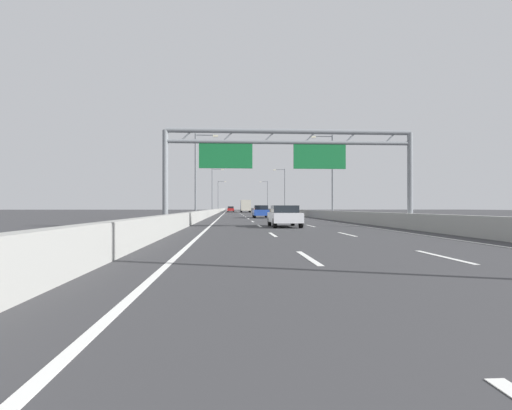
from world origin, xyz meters
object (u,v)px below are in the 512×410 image
object	(u,v)px
black_car	(285,211)
streetlamp_right_far	(284,188)
blue_car	(261,212)
green_car	(231,209)
streetlamp_left_far	(213,188)
streetlamp_left_distant	(219,194)
sign_gantry	(286,153)
white_car	(284,216)
orange_car	(260,209)
streetlamp_right_distant	(267,194)
red_car	(231,209)
streetlamp_left_mid	(198,170)
box_truck	(246,206)
streetlamp_right_mid	(330,171)

from	to	relation	value
black_car	streetlamp_right_far	bearing A→B (deg)	82.81
blue_car	green_car	distance (m)	75.17
streetlamp_left_far	streetlamp_left_distant	xyz separation A→B (m)	(0.00, 40.96, 0.00)
sign_gantry	streetlamp_left_far	world-z (taller)	streetlamp_left_far
white_car	orange_car	bearing A→B (deg)	87.17
streetlamp_right_distant	green_car	distance (m)	12.45
red_car	green_car	xyz separation A→B (m)	(-0.04, 10.85, -0.05)
streetlamp_left_mid	streetlamp_right_distant	distance (m)	83.27
red_car	blue_car	size ratio (longest dim) A/B	1.04
white_car	box_truck	size ratio (longest dim) A/B	0.55
green_car	streetlamp_right_mid	bearing A→B (deg)	-81.91
streetlamp_right_far	white_car	world-z (taller)	streetlamp_right_far
streetlamp_right_mid	green_car	world-z (taller)	streetlamp_right_mid
streetlamp_right_distant	black_car	world-z (taller)	streetlamp_right_distant
red_car	black_car	bearing A→B (deg)	-83.10
streetlamp_right_mid	streetlamp_left_far	world-z (taller)	same
streetlamp_left_distant	red_car	size ratio (longest dim) A/B	2.13
orange_car	green_car	bearing A→B (deg)	110.56
streetlamp_right_mid	box_truck	world-z (taller)	streetlamp_right_mid
blue_car	box_truck	distance (m)	53.18
streetlamp_right_distant	box_truck	world-z (taller)	streetlamp_right_distant
black_car	green_car	bearing A→B (deg)	95.88
streetlamp_left_distant	black_car	distance (m)	73.92
streetlamp_left_distant	blue_car	size ratio (longest dim) A/B	2.21
black_car	box_truck	xyz separation A→B (m)	(-3.49, 48.74, 0.94)
streetlamp_left_distant	box_truck	world-z (taller)	streetlamp_left_distant
white_car	streetlamp_left_far	bearing A→B (deg)	96.95
sign_gantry	box_truck	bearing A→B (deg)	89.85
orange_car	green_car	world-z (taller)	orange_car
streetlamp_left_far	streetlamp_left_mid	bearing A→B (deg)	-90.00
orange_car	white_car	xyz separation A→B (m)	(-3.86, -78.14, -0.05)
blue_car	box_truck	xyz separation A→B (m)	(0.07, 53.17, 0.90)
streetlamp_left_mid	green_car	distance (m)	79.83
white_car	streetlamp_left_distant	bearing A→B (deg)	94.13
sign_gantry	red_car	distance (m)	88.49
green_car	white_car	bearing A→B (deg)	-87.88
sign_gantry	streetlamp_right_far	distance (m)	61.03
black_car	green_car	xyz separation A→B (m)	(-7.27, 70.66, -0.01)
sign_gantry	streetlamp_right_mid	size ratio (longest dim) A/B	1.71
streetlamp_right_mid	streetlamp_left_distant	bearing A→B (deg)	100.33
streetlamp_right_mid	streetlamp_right_far	size ratio (longest dim) A/B	1.00
streetlamp_left_mid	streetlamp_right_distant	xyz separation A→B (m)	(14.93, 81.92, 0.00)
streetlamp_left_far	box_truck	xyz separation A→B (m)	(7.41, 16.74, -3.70)
streetlamp_left_far	black_car	distance (m)	34.13
red_car	streetlamp_left_far	bearing A→B (deg)	-97.50
streetlamp_right_far	green_car	bearing A→B (deg)	106.31
streetlamp_left_mid	box_truck	bearing A→B (deg)	82.68
streetlamp_left_far	box_truck	bearing A→B (deg)	66.13
red_car	box_truck	bearing A→B (deg)	-71.28
orange_car	green_car	xyz separation A→B (m)	(-7.48, 19.95, -0.06)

